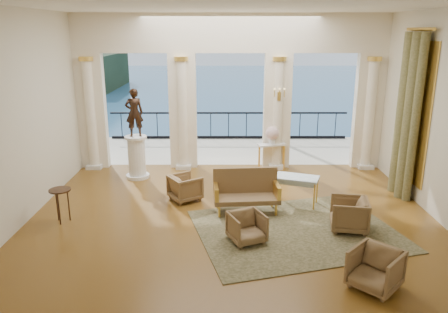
{
  "coord_description": "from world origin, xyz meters",
  "views": [
    {
      "loc": [
        -0.2,
        -8.97,
        4.04
      ],
      "look_at": [
        -0.18,
        0.6,
        1.25
      ],
      "focal_mm": 35.0,
      "sensor_mm": 36.0,
      "label": 1
    }
  ],
  "objects_px": {
    "armchair_a": "(247,226)",
    "console_table": "(272,148)",
    "armchair_b": "(375,267)",
    "statue": "(134,113)",
    "side_table": "(60,194)",
    "game_table": "(297,180)",
    "armchair_d": "(185,186)",
    "pedestal": "(137,158)",
    "settee": "(246,191)",
    "armchair_c": "(349,213)"
  },
  "relations": [
    {
      "from": "console_table",
      "to": "armchair_a",
      "type": "bearing_deg",
      "value": -119.12
    },
    {
      "from": "armchair_d",
      "to": "console_table",
      "type": "relative_size",
      "value": 0.79
    },
    {
      "from": "armchair_d",
      "to": "console_table",
      "type": "xyz_separation_m",
      "value": [
        2.38,
        2.47,
        0.3
      ]
    },
    {
      "from": "console_table",
      "to": "armchair_d",
      "type": "bearing_deg",
      "value": -151.25
    },
    {
      "from": "armchair_a",
      "to": "settee",
      "type": "height_order",
      "value": "settee"
    },
    {
      "from": "armchair_b",
      "to": "armchair_c",
      "type": "bearing_deg",
      "value": 129.23
    },
    {
      "from": "armchair_d",
      "to": "pedestal",
      "type": "relative_size",
      "value": 0.58
    },
    {
      "from": "game_table",
      "to": "statue",
      "type": "distance_m",
      "value": 4.79
    },
    {
      "from": "statue",
      "to": "side_table",
      "type": "bearing_deg",
      "value": 53.33
    },
    {
      "from": "armchair_c",
      "to": "pedestal",
      "type": "bearing_deg",
      "value": -113.3
    },
    {
      "from": "game_table",
      "to": "pedestal",
      "type": "distance_m",
      "value": 4.62
    },
    {
      "from": "armchair_b",
      "to": "settee",
      "type": "bearing_deg",
      "value": 165.16
    },
    {
      "from": "game_table",
      "to": "console_table",
      "type": "bearing_deg",
      "value": 116.05
    },
    {
      "from": "settee",
      "to": "game_table",
      "type": "relative_size",
      "value": 1.34
    },
    {
      "from": "armchair_b",
      "to": "console_table",
      "type": "height_order",
      "value": "console_table"
    },
    {
      "from": "console_table",
      "to": "side_table",
      "type": "bearing_deg",
      "value": -160.21
    },
    {
      "from": "armchair_d",
      "to": "statue",
      "type": "distance_m",
      "value": 2.73
    },
    {
      "from": "armchair_d",
      "to": "settee",
      "type": "height_order",
      "value": "settee"
    },
    {
      "from": "armchair_b",
      "to": "console_table",
      "type": "xyz_separation_m",
      "value": [
        -1.0,
        6.3,
        0.28
      ]
    },
    {
      "from": "pedestal",
      "to": "game_table",
      "type": "bearing_deg",
      "value": -25.44
    },
    {
      "from": "armchair_c",
      "to": "console_table",
      "type": "relative_size",
      "value": 0.86
    },
    {
      "from": "game_table",
      "to": "side_table",
      "type": "distance_m",
      "value": 5.34
    },
    {
      "from": "armchair_b",
      "to": "side_table",
      "type": "xyz_separation_m",
      "value": [
        -5.95,
        2.55,
        0.28
      ]
    },
    {
      "from": "game_table",
      "to": "armchair_c",
      "type": "bearing_deg",
      "value": -38.28
    },
    {
      "from": "armchair_b",
      "to": "game_table",
      "type": "bearing_deg",
      "value": 145.02
    },
    {
      "from": "armchair_a",
      "to": "pedestal",
      "type": "relative_size",
      "value": 0.55
    },
    {
      "from": "armchair_b",
      "to": "pedestal",
      "type": "relative_size",
      "value": 0.61
    },
    {
      "from": "settee",
      "to": "side_table",
      "type": "xyz_separation_m",
      "value": [
        -4.03,
        -0.6,
        0.16
      ]
    },
    {
      "from": "armchair_d",
      "to": "settee",
      "type": "relative_size",
      "value": 0.45
    },
    {
      "from": "game_table",
      "to": "side_table",
      "type": "xyz_separation_m",
      "value": [
        -5.25,
        -0.99,
        0.02
      ]
    },
    {
      "from": "pedestal",
      "to": "armchair_a",
      "type": "bearing_deg",
      "value": -53.5
    },
    {
      "from": "pedestal",
      "to": "statue",
      "type": "height_order",
      "value": "statue"
    },
    {
      "from": "armchair_c",
      "to": "console_table",
      "type": "bearing_deg",
      "value": -153.62
    },
    {
      "from": "settee",
      "to": "side_table",
      "type": "height_order",
      "value": "settee"
    },
    {
      "from": "armchair_a",
      "to": "statue",
      "type": "relative_size",
      "value": 0.5
    },
    {
      "from": "statue",
      "to": "pedestal",
      "type": "bearing_deg",
      "value": 180.0
    },
    {
      "from": "console_table",
      "to": "side_table",
      "type": "relative_size",
      "value": 1.18
    },
    {
      "from": "armchair_b",
      "to": "armchair_d",
      "type": "relative_size",
      "value": 1.06
    },
    {
      "from": "armchair_b",
      "to": "statue",
      "type": "xyz_separation_m",
      "value": [
        -4.88,
        5.53,
        1.5
      ]
    },
    {
      "from": "armchair_a",
      "to": "console_table",
      "type": "bearing_deg",
      "value": 54.97
    },
    {
      "from": "game_table",
      "to": "pedestal",
      "type": "xyz_separation_m",
      "value": [
        -4.17,
        1.99,
        -0.04
      ]
    },
    {
      "from": "armchair_b",
      "to": "console_table",
      "type": "distance_m",
      "value": 6.38
    },
    {
      "from": "armchair_b",
      "to": "side_table",
      "type": "bearing_deg",
      "value": -159.42
    },
    {
      "from": "game_table",
      "to": "statue",
      "type": "xyz_separation_m",
      "value": [
        -4.17,
        1.99,
        1.24
      ]
    },
    {
      "from": "armchair_b",
      "to": "console_table",
      "type": "relative_size",
      "value": 0.84
    },
    {
      "from": "armchair_a",
      "to": "armchair_b",
      "type": "distance_m",
      "value": 2.56
    },
    {
      "from": "armchair_a",
      "to": "armchair_d",
      "type": "distance_m",
      "value": 2.62
    },
    {
      "from": "armchair_b",
      "to": "settee",
      "type": "distance_m",
      "value": 3.7
    },
    {
      "from": "armchair_b",
      "to": "armchair_a",
      "type": "bearing_deg",
      "value": -175.47
    },
    {
      "from": "game_table",
      "to": "pedestal",
      "type": "height_order",
      "value": "pedestal"
    }
  ]
}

